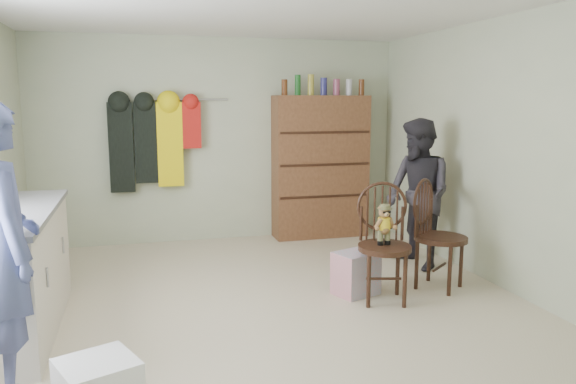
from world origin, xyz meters
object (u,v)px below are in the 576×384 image
object	(u,v)px
chair_far	(435,230)
dresser	(320,166)
chair_front	(384,235)
counter	(12,271)

from	to	relation	value
chair_far	dresser	bearing A→B (deg)	60.70
chair_front	dresser	bearing A→B (deg)	99.96
counter	chair_front	distance (m)	2.99
chair_front	dresser	xyz separation A→B (m)	(0.21, 2.39, 0.33)
counter	chair_far	world-z (taller)	chair_far
chair_front	chair_far	bearing A→B (deg)	31.76
counter	chair_front	xyz separation A→B (m)	(2.99, -0.09, 0.11)
counter	dresser	distance (m)	3.96
counter	chair_far	xyz separation A→B (m)	(3.58, 0.09, 0.08)
counter	chair_far	bearing A→B (deg)	1.47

